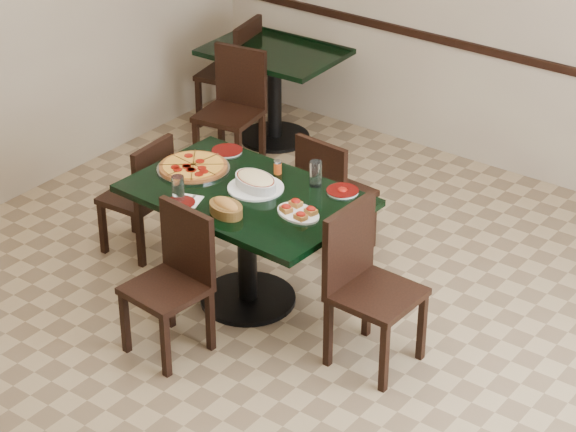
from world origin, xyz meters
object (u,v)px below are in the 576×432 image
Objects in this scene: chair_near at (176,274)px; chair_left at (143,192)px; back_table at (274,77)px; chair_right at (364,278)px; lasagna_casserole at (256,182)px; bread_basket at (226,208)px; pepperoni_pizza at (193,167)px; back_chair_near at (234,102)px; back_chair_left at (237,67)px; main_table at (246,220)px; chair_far at (330,190)px; bruschetta_platter at (298,211)px.

chair_near is 1.06× the size of chair_left.
chair_right reaches higher than back_table.
bread_basket reaches higher than lasagna_casserole.
back_chair_near is at bearing 120.46° from pepperoni_pizza.
back_chair_left is 2.87m from bread_basket.
chair_near reaches higher than lasagna_casserole.
main_table is at bearing -58.71° from back_table.
main_table is at bearing 88.67° from chair_far.
bruschetta_platter is at bearing -51.66° from back_table.
back_chair_near is (0.02, -0.52, -0.02)m from back_table.
chair_near is 2.54× the size of lasagna_casserole.
back_table is 1.78m from chair_far.
chair_left is 3.11× the size of bread_basket.
chair_far is at bearing -35.45° from back_chair_near.
chair_far is at bearing 124.75° from bruschetta_platter.
back_chair_left is (-1.68, 1.98, -0.07)m from main_table.
lasagna_casserole is at bearing 90.92° from chair_near.
pepperoni_pizza is 1.32× the size of lasagna_casserole.
chair_right is at bearing -43.99° from back_chair_near.
bruschetta_platter is at bearing -1.68° from main_table.
pepperoni_pizza is 0.60m from bread_basket.
back_table is 2.93m from chair_right.
lasagna_casserole is (-0.85, 0.13, 0.27)m from chair_right.
chair_left is 1.34m from bruschetta_platter.
chair_right is at bearing 28.22° from bread_basket.
pepperoni_pizza is at bearing 21.56° from back_chair_left.
chair_right is 3.60× the size of bread_basket.
back_chair_left is at bearing -30.88° from chair_far.
lasagna_casserole is (0.02, 0.07, 0.23)m from main_table.
chair_near reaches higher than bread_basket.
chair_right is at bearing -1.22° from main_table.
main_table is 0.60m from chair_near.
lasagna_casserole is (0.05, 0.66, 0.32)m from chair_near.
back_chair_left reaches higher than bruschetta_platter.
chair_right is at bearing 82.29° from chair_left.
back_chair_near is at bearing 26.44° from back_chair_left.
main_table is 1.67× the size of chair_far.
lasagna_casserole is at bearing 86.68° from chair_left.
chair_left is at bearing 88.01° from chair_right.
back_table is 1.17× the size of back_chair_left.
lasagna_casserole reaches higher than pepperoni_pizza.
chair_near is at bearing -94.92° from bread_basket.
main_table is 0.87m from chair_right.
chair_far is at bearing 87.21° from main_table.
main_table is 3.15× the size of pepperoni_pizza.
back_chair_left is at bearing -161.65° from chair_left.
chair_left is (-0.97, -0.71, -0.02)m from chair_far.
chair_left is 2.08m from back_chair_left.
chair_left is at bearing 11.20° from back_chair_left.
back_table is 1.16× the size of back_chair_near.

